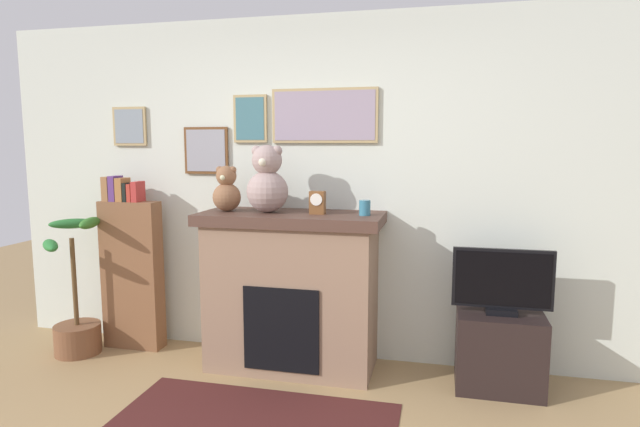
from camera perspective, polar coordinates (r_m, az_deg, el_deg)
The scene contains 10 objects.
back_wall at distance 4.04m, azimuth -0.39°, elevation 2.69°, with size 5.20×0.15×2.60m.
fireplace at distance 3.88m, azimuth -3.09°, elevation -8.34°, with size 1.32×0.60×1.16m.
bookshelf at distance 4.50m, azimuth -19.89°, elevation -5.78°, with size 0.48×0.16×1.40m.
potted_plant at distance 4.62m, azimuth -25.09°, elevation -9.85°, with size 0.53×0.58×1.09m.
tv_stand at distance 3.84m, azimuth 18.99°, elevation -14.03°, with size 0.57×0.40×0.52m, color black.
television at distance 3.69m, azimuth 19.31°, elevation -7.11°, with size 0.65×0.14×0.44m.
candle_jar at distance 3.63m, azimuth 4.92°, elevation 0.62°, with size 0.08×0.08×0.11m, color teal.
mantel_clock at distance 3.68m, azimuth -0.28°, elevation 1.21°, with size 0.11×0.08×0.16m.
teddy_bear_brown at distance 3.90m, azimuth -10.17°, elevation 2.46°, with size 0.21×0.21×0.34m.
teddy_bear_cream at distance 3.78m, azimuth -5.79°, elevation 3.42°, with size 0.30×0.30×0.49m.
Camera 1 is at (0.94, -1.91, 1.64)m, focal length 29.27 mm.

